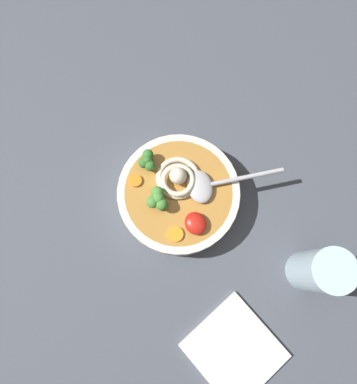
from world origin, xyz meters
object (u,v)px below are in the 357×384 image
at_px(noodle_pile, 178,178).
at_px(folded_napkin, 234,350).
at_px(soup_bowl, 178,195).
at_px(soup_spoon, 208,185).
at_px(drinking_glass, 319,271).

distance_m(noodle_pile, folded_napkin, 0.31).
distance_m(soup_bowl, folded_napkin, 0.28).
relative_size(soup_spoon, folded_napkin, 1.24).
height_order(soup_bowl, noodle_pile, noodle_pile).
bearing_deg(drinking_glass, soup_bowl, -150.98).
bearing_deg(noodle_pile, soup_bowl, -27.96).
bearing_deg(folded_napkin, soup_spoon, 158.77).
height_order(noodle_pile, soup_spoon, noodle_pile).
distance_m(soup_bowl, noodle_pile, 0.04).
distance_m(soup_spoon, drinking_glass, 0.23).
distance_m(soup_bowl, drinking_glass, 0.27).
distance_m(drinking_glass, folded_napkin, 0.20).
height_order(soup_bowl, soup_spoon, soup_spoon).
bearing_deg(drinking_glass, noodle_pile, -154.87).
bearing_deg(soup_spoon, drinking_glass, -51.12).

